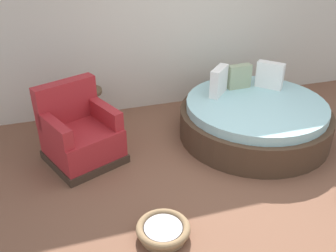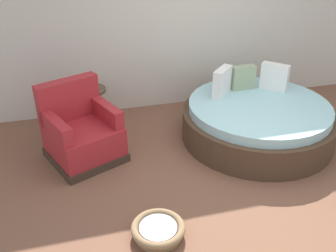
{
  "view_description": "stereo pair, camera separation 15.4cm",
  "coord_description": "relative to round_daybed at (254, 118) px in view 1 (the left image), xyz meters",
  "views": [
    {
      "loc": [
        -1.74,
        -3.01,
        2.63
      ],
      "look_at": [
        -0.64,
        0.53,
        0.55
      ],
      "focal_mm": 40.11,
      "sensor_mm": 36.0,
      "label": 1
    },
    {
      "loc": [
        -1.59,
        -3.05,
        2.63
      ],
      "look_at": [
        -0.64,
        0.53,
        0.55
      ],
      "focal_mm": 40.11,
      "sensor_mm": 36.0,
      "label": 2
    }
  ],
  "objects": [
    {
      "name": "ground_plane",
      "position": [
        -0.67,
        -0.88,
        -0.27
      ],
      "size": [
        8.0,
        8.0,
        0.02
      ],
      "primitive_type": "cube",
      "color": "brown"
    },
    {
      "name": "back_wall",
      "position": [
        -0.67,
        1.37,
        1.14
      ],
      "size": [
        8.0,
        0.12,
        2.81
      ],
      "primitive_type": "cube",
      "color": "beige",
      "rests_on": "ground_plane"
    },
    {
      "name": "side_table",
      "position": [
        -2.09,
        1.0,
        0.17
      ],
      "size": [
        0.44,
        0.44,
        0.52
      ],
      "color": "brown",
      "rests_on": "ground_plane"
    },
    {
      "name": "round_daybed",
      "position": [
        0.0,
        0.0,
        0.0
      ],
      "size": [
        1.99,
        1.99,
        0.89
      ],
      "color": "#473323",
      "rests_on": "ground_plane"
    },
    {
      "name": "red_armchair",
      "position": [
        -2.28,
        0.12,
        0.07
      ],
      "size": [
        1.05,
        1.05,
        0.94
      ],
      "color": "#38281E",
      "rests_on": "ground_plane"
    },
    {
      "name": "pet_basket",
      "position": [
        -1.7,
        -1.42,
        -0.19
      ],
      "size": [
        0.51,
        0.51,
        0.13
      ],
      "color": "#8E704C",
      "rests_on": "ground_plane"
    }
  ]
}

